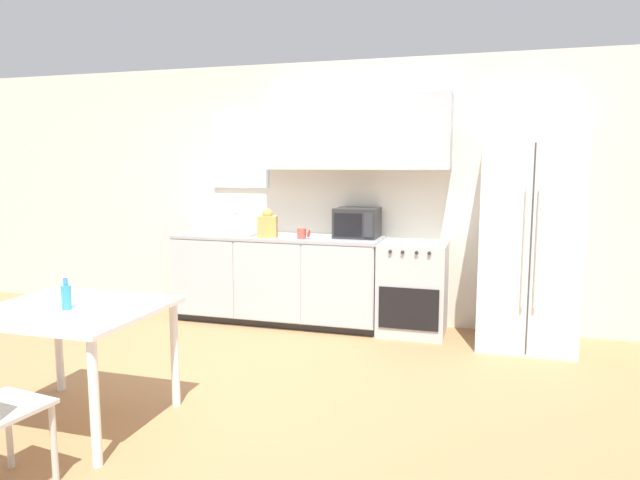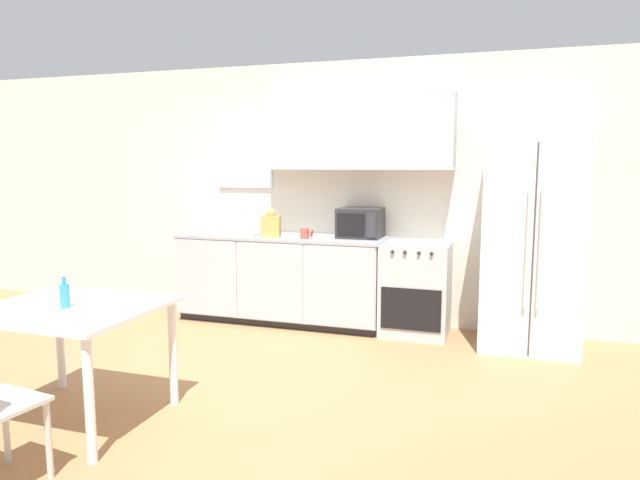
% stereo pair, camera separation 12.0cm
% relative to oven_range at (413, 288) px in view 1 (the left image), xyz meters
% --- Properties ---
extents(ground_plane, '(12.00, 12.00, 0.00)m').
position_rel_oven_range_xyz_m(ground_plane, '(-1.02, -1.66, -0.45)').
color(ground_plane, '#9E7047').
extents(wall_back, '(12.00, 0.38, 2.70)m').
position_rel_oven_range_xyz_m(wall_back, '(-0.95, 0.29, 1.02)').
color(wall_back, beige).
rests_on(wall_back, ground_plane).
extents(kitchen_counter, '(2.18, 0.63, 0.92)m').
position_rel_oven_range_xyz_m(kitchen_counter, '(-1.41, -0.01, 0.02)').
color(kitchen_counter, '#333333').
rests_on(kitchen_counter, ground_plane).
extents(oven_range, '(0.64, 0.61, 0.90)m').
position_rel_oven_range_xyz_m(oven_range, '(0.00, 0.00, 0.00)').
color(oven_range, '#B7BABC').
rests_on(oven_range, ground_plane).
extents(refrigerator, '(0.84, 0.80, 1.86)m').
position_rel_oven_range_xyz_m(refrigerator, '(1.03, -0.08, 0.48)').
color(refrigerator, white).
rests_on(refrigerator, ground_plane).
extents(kitchen_sink, '(0.61, 0.43, 0.22)m').
position_rel_oven_range_xyz_m(kitchen_sink, '(-1.94, 0.00, 0.48)').
color(kitchen_sink, '#B7BABC').
rests_on(kitchen_sink, kitchen_counter).
extents(microwave, '(0.43, 0.37, 0.30)m').
position_rel_oven_range_xyz_m(microwave, '(-0.58, 0.08, 0.62)').
color(microwave, '#282828').
rests_on(microwave, kitchen_counter).
extents(coffee_mug, '(0.12, 0.09, 0.10)m').
position_rel_oven_range_xyz_m(coffee_mug, '(-1.08, -0.17, 0.52)').
color(coffee_mug, '#BF4C3F').
rests_on(coffee_mug, kitchen_counter).
extents(grocery_bag_0, '(0.22, 0.20, 0.29)m').
position_rel_oven_range_xyz_m(grocery_bag_0, '(-1.45, -0.16, 0.60)').
color(grocery_bag_0, '#DB994C').
rests_on(grocery_bag_0, kitchen_counter).
extents(dining_table, '(1.08, 0.95, 0.76)m').
position_rel_oven_range_xyz_m(dining_table, '(-1.81, -2.60, 0.21)').
color(dining_table, white).
rests_on(dining_table, ground_plane).
extents(drink_bottle, '(0.06, 0.06, 0.22)m').
position_rel_oven_range_xyz_m(drink_bottle, '(-1.80, -2.64, 0.40)').
color(drink_bottle, '#338CD8').
rests_on(drink_bottle, dining_table).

